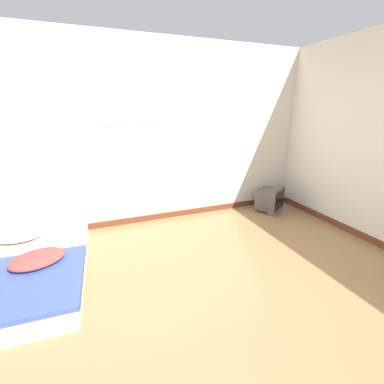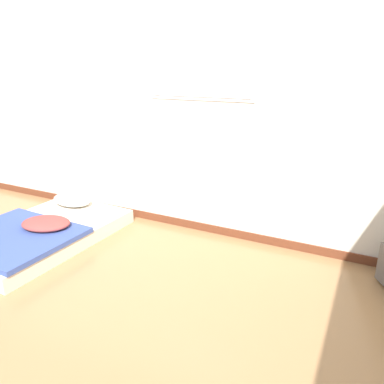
{
  "view_description": "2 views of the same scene",
  "coord_description": "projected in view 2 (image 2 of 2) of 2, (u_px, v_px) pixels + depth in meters",
  "views": [
    {
      "loc": [
        -0.46,
        -1.27,
        1.68
      ],
      "look_at": [
        0.66,
        1.66,
        0.65
      ],
      "focal_mm": 24.0,
      "sensor_mm": 36.0,
      "label": 1
    },
    {
      "loc": [
        1.84,
        -1.13,
        1.8
      ],
      "look_at": [
        0.37,
        1.8,
        0.68
      ],
      "focal_mm": 35.0,
      "sensor_mm": 36.0,
      "label": 2
    }
  ],
  "objects": [
    {
      "name": "mattress_bed",
      "position": [
        40.0,
        231.0,
        4.01
      ],
      "size": [
        1.2,
        1.78,
        0.3
      ],
      "color": "beige",
      "rests_on": "ground_plane"
    },
    {
      "name": "ground_plane",
      "position": [
        9.0,
        371.0,
        2.32
      ],
      "size": [
        20.0,
        20.0,
        0.0
      ],
      "primitive_type": "plane",
      "color": "#997047"
    },
    {
      "name": "wall_back",
      "position": [
        189.0,
        115.0,
        3.97
      ],
      "size": [
        8.01,
        0.08,
        2.6
      ],
      "color": "silver",
      "rests_on": "ground_plane"
    }
  ]
}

